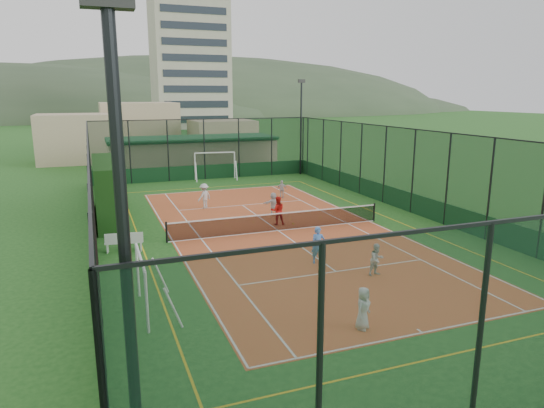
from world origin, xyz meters
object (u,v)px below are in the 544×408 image
Objects in this scene: floodlight_sw at (129,318)px; clubhouse at (193,154)px; white_bench at (124,241)px; child_far_left at (204,196)px; floodlight_ne at (301,128)px; futsal_goal_far at (215,166)px; child_far_back at (273,204)px; coach at (278,211)px; child_near_mid at (318,245)px; child_near_right at (377,260)px; apartment_tower at (189,55)px; child_far_right at (282,189)px; child_near_left at (363,308)px; futsal_goal_near at (142,285)px.

clubhouse is (8.60, 38.60, -2.55)m from floodlight_sw.
child_far_left reaches higher than white_bench.
floodlight_ne is 8.36m from futsal_goal_far.
child_far_back is at bearing 104.85° from child_far_left.
floodlight_sw is 24.06m from child_far_left.
futsal_goal_far is at bearing 74.25° from floodlight_sw.
futsal_goal_far is 13.40m from child_far_back.
floodlight_ne reaches higher than coach.
child_near_right is (1.54, -2.09, -0.14)m from child_near_mid.
apartment_tower is at bearing -107.59° from child_far_back.
coach reaches higher than child_far_right.
floodlight_ne is 0.28× the size of apartment_tower.
futsal_goal_far is 21.97m from child_near_mid.
clubhouse is at bearing 83.60° from child_near_right.
child_far_back is at bearing 44.71° from child_near_left.
futsal_goal_far is at bearing -80.62° from coach.
child_near_right is at bearing -82.09° from futsal_goal_far.
futsal_goal_near is at bearing 35.91° from child_far_left.
child_far_right is at bearing -120.79° from floodlight_ne.
futsal_goal_far is 24.05m from child_near_right.
child_near_mid is 8.65m from child_far_back.
child_far_left reaches higher than child_far_back.
floodlight_ne is 5.25× the size of coach.
white_bench is 1.06× the size of child_near_mid.
clubhouse is 15.78m from child_far_left.
floodlight_ne is at bearing -129.52° from child_far_back.
futsal_goal_near is at bearing 57.88° from coach.
white_bench is 1.35× the size of child_far_right.
apartment_tower is at bearing 78.20° from floodlight_sw.
coach is at bearing -117.98° from floodlight_ne.
child_near_right is 0.82× the size of coach.
child_near_mid reaches higher than child_far_left.
child_near_right is at bearing 43.24° from floodlight_sw.
child_near_left is (-2.36, -27.76, -0.44)m from futsal_goal_far.
apartment_tower is 86.25m from white_bench.
apartment_tower is 92.73m from futsal_goal_near.
child_near_mid is 13.21m from child_far_right.
child_far_left is at bearing 75.08° from floodlight_sw.
clubhouse is 27.21m from child_near_mid.
clubhouse is 9.71× the size of child_far_left.
child_far_back is 2.24m from coach.
futsal_goal_far is (-7.79, 0.15, -3.01)m from floodlight_ne.
child_near_left is 19.16m from child_far_right.
white_bench is 8.44m from coach.
futsal_goal_far reaches higher than child_far_left.
child_near_mid is at bearing -90.51° from clubhouse.
apartment_tower is at bearing 46.44° from child_near_left.
floodlight_ne is at bearing 5.63° from futsal_goal_far.
clubhouse is 20.82m from coach.
clubhouse reaches higher than futsal_goal_near.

